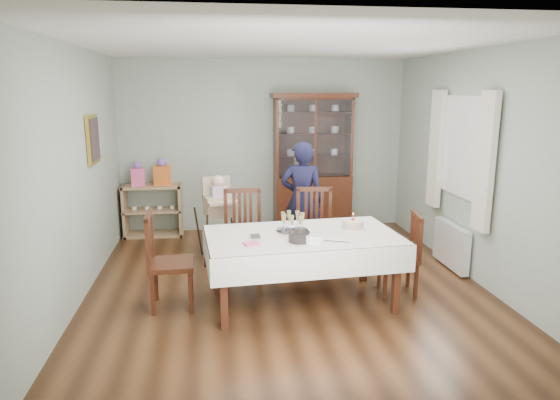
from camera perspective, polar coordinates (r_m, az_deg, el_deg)
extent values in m
plane|color=#593319|center=(5.90, 0.73, -9.71)|extent=(5.00, 5.00, 0.00)
plane|color=#9EAA99|center=(7.99, -1.88, 6.22)|extent=(4.50, 0.00, 4.50)
plane|color=#9EAA99|center=(5.66, -22.41, 2.59)|extent=(0.00, 5.00, 5.00)
plane|color=#9EAA99|center=(6.27, 21.60, 3.55)|extent=(0.00, 5.00, 5.00)
plane|color=white|center=(5.48, 0.81, 17.41)|extent=(5.00, 5.00, 0.00)
cube|color=#492012|center=(5.22, 2.56, -4.36)|extent=(1.97, 1.18, 0.06)
cube|color=silver|center=(5.21, 2.56, -3.99)|extent=(2.08, 1.29, 0.01)
cube|color=#492012|center=(8.02, 3.68, -0.31)|extent=(1.20, 0.45, 0.90)
cube|color=white|center=(7.67, 4.07, 7.04)|extent=(1.12, 0.01, 1.16)
cube|color=#492012|center=(7.82, 3.86, 11.85)|extent=(1.30, 0.48, 0.07)
cube|color=tan|center=(8.05, -14.16, -3.79)|extent=(0.90, 0.38, 0.04)
cube|color=tan|center=(7.96, -14.31, -1.16)|extent=(0.90, 0.38, 0.03)
cube|color=tan|center=(7.88, -14.46, 1.53)|extent=(0.90, 0.38, 0.04)
cube|color=tan|center=(8.02, -17.29, -1.24)|extent=(0.04, 0.38, 0.80)
cube|color=tan|center=(7.92, -11.29, -1.08)|extent=(0.04, 0.38, 0.80)
cube|color=gold|center=(6.39, -20.60, 6.50)|extent=(0.04, 0.48, 0.58)
cube|color=white|center=(6.49, 20.24, 5.72)|extent=(0.04, 1.02, 1.22)
cube|color=silver|center=(5.94, 22.41, 3.99)|extent=(0.07, 0.30, 1.55)
cube|color=silver|center=(7.03, 17.40, 5.58)|extent=(0.07, 0.30, 1.55)
cube|color=white|center=(6.71, 18.97, -4.91)|extent=(0.10, 0.80, 0.55)
cube|color=#492012|center=(5.99, -4.21, -4.47)|extent=(0.49, 0.49, 0.05)
cube|color=#492012|center=(6.12, -4.32, -1.28)|extent=(0.45, 0.06, 0.56)
cube|color=#492012|center=(6.16, 4.02, -4.06)|extent=(0.52, 0.52, 0.05)
cube|color=#492012|center=(6.29, 3.91, -1.01)|extent=(0.45, 0.10, 0.55)
cube|color=#492012|center=(5.32, -12.29, -7.19)|extent=(0.46, 0.46, 0.05)
cube|color=#492012|center=(5.25, -14.69, -4.37)|extent=(0.05, 0.44, 0.54)
cube|color=#492012|center=(5.71, 13.35, -6.39)|extent=(0.46, 0.46, 0.05)
cube|color=#492012|center=(5.68, 15.29, -3.96)|extent=(0.09, 0.39, 0.48)
imported|color=black|center=(6.66, 2.53, -0.01)|extent=(0.64, 0.49, 1.58)
cube|color=tan|center=(6.66, -6.97, -0.67)|extent=(0.44, 0.41, 0.26)
cube|color=tan|center=(6.61, -7.03, 1.18)|extent=(0.38, 0.15, 0.31)
cube|color=tan|center=(6.64, -7.00, 0.07)|extent=(0.42, 0.26, 0.03)
cube|color=#C5A9CD|center=(6.62, -7.02, 0.81)|extent=(0.23, 0.19, 0.20)
sphere|color=beige|center=(6.59, -7.05, 2.11)|extent=(0.16, 0.16, 0.16)
cylinder|color=silver|center=(5.29, 1.43, -3.62)|extent=(0.34, 0.34, 0.01)
torus|color=silver|center=(5.28, 1.44, -3.52)|extent=(0.35, 0.35, 0.01)
cylinder|color=white|center=(5.45, 8.31, -3.22)|extent=(0.26, 0.26, 0.01)
cylinder|color=brown|center=(5.44, 8.33, -2.75)|extent=(0.23, 0.23, 0.08)
cylinder|color=silver|center=(5.43, 8.34, -2.32)|extent=(0.23, 0.23, 0.01)
cylinder|color=#F24C4C|center=(5.42, 8.36, -1.92)|extent=(0.01, 0.01, 0.06)
sphere|color=yellow|center=(5.41, 8.37, -1.55)|extent=(0.02, 0.02, 0.02)
cylinder|color=black|center=(4.95, 2.20, -4.21)|extent=(0.27, 0.27, 0.10)
cylinder|color=white|center=(4.94, 3.85, -4.38)|extent=(0.24, 0.24, 0.08)
cube|color=#EC578C|center=(4.87, -3.29, -5.03)|extent=(0.17, 0.17, 0.02)
cube|color=silver|center=(4.98, 6.55, -4.74)|extent=(0.25, 0.12, 0.01)
cube|color=#EC578C|center=(7.86, -15.94, 2.56)|extent=(0.21, 0.15, 0.27)
sphere|color=#E533B2|center=(7.83, -16.02, 3.85)|extent=(0.11, 0.11, 0.11)
cube|color=orange|center=(7.81, -13.30, 2.75)|extent=(0.26, 0.20, 0.30)
sphere|color=#E533B2|center=(7.78, -13.37, 4.23)|extent=(0.14, 0.14, 0.14)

